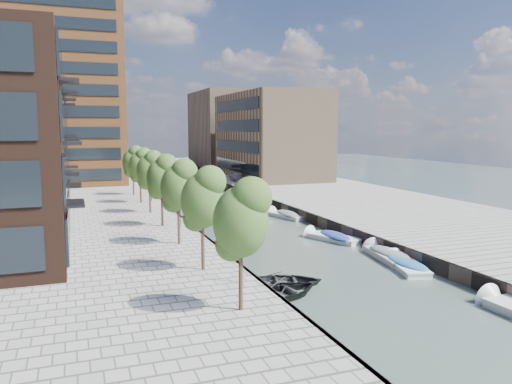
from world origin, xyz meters
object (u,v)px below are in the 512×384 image
bridge (165,172)px  motorboat_1 (386,255)px  sloop_3 (230,248)px  car (237,176)px  motorboat_3 (330,238)px  tree_0 (241,217)px  sloop_4 (172,207)px  sloop_2 (225,246)px  motorboat_0 (404,265)px  tree_1 (202,197)px  tree_6 (133,160)px  motorboat_4 (284,215)px  tree_4 (149,169)px  sloop_0 (278,297)px  tree_3 (161,175)px  tree_5 (140,164)px  sloop_1 (282,286)px  tree_2 (178,184)px

bridge → motorboat_1: size_ratio=2.36×
sloop_3 → car: car is taller
bridge → motorboat_3: (4.39, -52.82, -1.19)m
tree_0 → motorboat_3: 20.55m
bridge → sloop_4: bridge is taller
sloop_2 → motorboat_3: size_ratio=0.78×
motorboat_0 → motorboat_1: size_ratio=0.91×
tree_1 → car: (17.28, 46.52, -3.56)m
car → tree_6: bearing=-144.4°
motorboat_4 → car: 27.59m
bridge → sloop_3: bearing=-94.7°
tree_4 → sloop_0: bearing=-82.2°
tree_3 → car: tree_3 is taller
bridge → tree_3: tree_3 is taller
sloop_2 → sloop_3: 0.70m
motorboat_0 → motorboat_1: (0.44, 2.70, 0.02)m
tree_6 → sloop_3: 27.47m
tree_3 → motorboat_3: tree_3 is taller
tree_0 → tree_5: (0.00, 35.00, 0.00)m
tree_5 → motorboat_1: bearing=-62.1°
bridge → car: 16.94m
tree_1 → tree_3: bearing=90.0°
tree_1 → sloop_1: bearing=-21.3°
tree_0 → sloop_1: tree_0 is taller
sloop_4 → motorboat_0: size_ratio=1.04×
tree_3 → motorboat_1: tree_3 is taller
tree_0 → tree_5: 35.00m
tree_0 → tree_3: bearing=90.0°
sloop_1 → sloop_4: bearing=15.9°
bridge → sloop_0: bearing=-94.6°
tree_1 → tree_5: same height
motorboat_4 → motorboat_3: bearing=-93.5°
sloop_0 → tree_2: bearing=7.0°
tree_6 → motorboat_0: bearing=-69.5°
motorboat_1 → sloop_3: bearing=145.6°
tree_3 → sloop_2: tree_3 is taller
sloop_2 → car: car is taller
tree_1 → sloop_2: bearing=66.0°
tree_3 → motorboat_4: size_ratio=1.12×
motorboat_0 → motorboat_3: motorboat_3 is taller
sloop_1 → car: bearing=0.1°
tree_4 → bridge: bearing=78.0°
sloop_0 → car: car is taller
tree_6 → motorboat_3: tree_6 is taller
tree_3 → sloop_1: 17.11m
sloop_3 → motorboat_1: motorboat_1 is taller
tree_5 → motorboat_1: (13.91, -26.27, -5.09)m
sloop_0 → motorboat_1: size_ratio=0.94×
tree_4 → tree_6: 14.00m
tree_5 → sloop_0: bearing=-83.9°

